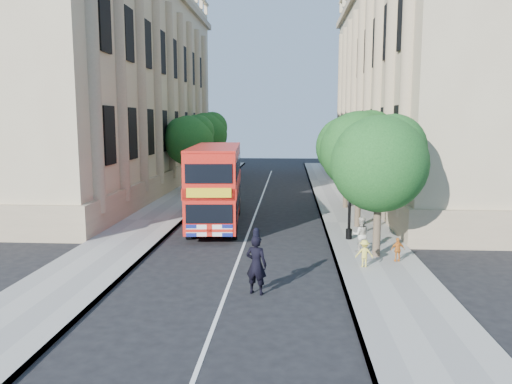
% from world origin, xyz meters
% --- Properties ---
extents(ground, '(120.00, 120.00, 0.00)m').
position_xyz_m(ground, '(0.00, 0.00, 0.00)').
color(ground, black).
rests_on(ground, ground).
extents(pavement_right, '(3.50, 80.00, 0.12)m').
position_xyz_m(pavement_right, '(5.75, 10.00, 0.06)').
color(pavement_right, gray).
rests_on(pavement_right, ground).
extents(pavement_left, '(3.50, 80.00, 0.12)m').
position_xyz_m(pavement_left, '(-5.75, 10.00, 0.06)').
color(pavement_left, gray).
rests_on(pavement_left, ground).
extents(building_right, '(12.00, 38.00, 18.00)m').
position_xyz_m(building_right, '(13.80, 24.00, 9.00)').
color(building_right, tan).
rests_on(building_right, ground).
extents(building_left, '(12.00, 38.00, 18.00)m').
position_xyz_m(building_left, '(-13.80, 24.00, 9.00)').
color(building_left, tan).
rests_on(building_left, ground).
extents(tree_right_near, '(4.00, 4.00, 6.08)m').
position_xyz_m(tree_right_near, '(5.84, 3.03, 4.25)').
color(tree_right_near, '#473828').
rests_on(tree_right_near, ground).
extents(tree_right_mid, '(4.20, 4.20, 6.37)m').
position_xyz_m(tree_right_mid, '(5.84, 9.03, 4.45)').
color(tree_right_mid, '#473828').
rests_on(tree_right_mid, ground).
extents(tree_right_far, '(4.00, 4.00, 6.15)m').
position_xyz_m(tree_right_far, '(5.84, 15.03, 4.31)').
color(tree_right_far, '#473828').
rests_on(tree_right_far, ground).
extents(tree_left_far, '(4.00, 4.00, 6.30)m').
position_xyz_m(tree_left_far, '(-5.96, 22.03, 4.44)').
color(tree_left_far, '#473828').
rests_on(tree_left_far, ground).
extents(tree_left_back, '(4.20, 4.20, 6.65)m').
position_xyz_m(tree_left_back, '(-5.96, 30.03, 4.71)').
color(tree_left_back, '#473828').
rests_on(tree_left_back, ground).
extents(lamp_post, '(0.32, 0.32, 5.16)m').
position_xyz_m(lamp_post, '(5.00, 6.00, 2.51)').
color(lamp_post, black).
rests_on(lamp_post, pavement_right).
extents(double_decker_bus, '(3.19, 9.54, 4.33)m').
position_xyz_m(double_decker_bus, '(-1.94, 9.31, 2.39)').
color(double_decker_bus, red).
rests_on(double_decker_bus, ground).
extents(box_van, '(2.17, 4.65, 2.59)m').
position_xyz_m(box_van, '(-2.23, 14.79, 1.27)').
color(box_van, black).
rests_on(box_van, ground).
extents(police_constable, '(0.85, 0.70, 2.02)m').
position_xyz_m(police_constable, '(1.03, -1.66, 1.01)').
color(police_constable, black).
rests_on(police_constable, ground).
extents(woman_pedestrian, '(0.77, 0.60, 1.56)m').
position_xyz_m(woman_pedestrian, '(5.22, 3.58, 0.90)').
color(woman_pedestrian, beige).
rests_on(woman_pedestrian, pavement_right).
extents(child_a, '(0.61, 0.32, 0.99)m').
position_xyz_m(child_a, '(6.52, 2.20, 0.61)').
color(child_a, orange).
rests_on(child_a, pavement_right).
extents(child_b, '(0.69, 0.40, 1.07)m').
position_xyz_m(child_b, '(5.06, 1.38, 0.66)').
color(child_b, '#D8C849').
rests_on(child_b, pavement_right).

